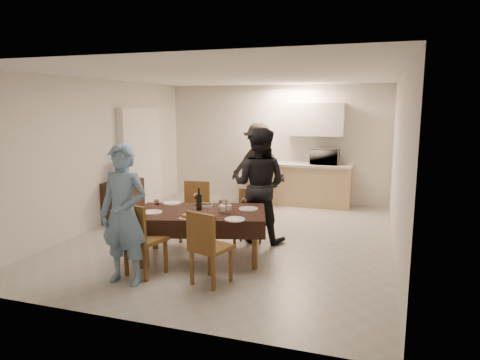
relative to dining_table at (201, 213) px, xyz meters
The scene contains 33 objects.
floor 1.30m from the dining_table, 85.14° to the left, with size 5.00×6.00×0.02m, color #A3A29E.
ceiling 2.24m from the dining_table, 85.14° to the left, with size 5.00×6.00×0.02m, color white.
wall_back 4.17m from the dining_table, 88.68° to the left, with size 5.00×0.02×2.60m, color silver.
wall_front 1.99m from the dining_table, 87.11° to the right, with size 5.00×0.02×2.60m, color silver.
wall_left 2.73m from the dining_table, 155.07° to the left, with size 0.02×6.00×2.60m, color silver.
wall_right 2.90m from the dining_table, 23.31° to the left, with size 0.02×6.00×2.60m, color silver.
stub_partition 3.31m from the dining_table, 135.08° to the left, with size 0.15×1.40×2.10m, color silver.
kitchen_base_cabinet 3.87m from the dining_table, 79.63° to the left, with size 2.20×0.60×0.86m, color tan.
kitchen_worktop 3.87m from the dining_table, 79.63° to the left, with size 2.24×0.64×0.05m, color #B8B9B4.
upper_cabinet 4.23m from the dining_table, 75.82° to the left, with size 1.20×0.34×0.70m, color silver.
dining_table is the anchor object (origin of this frame).
chair_near_left 0.96m from the dining_table, 118.18° to the right, with size 0.54×0.54×0.51m.
chair_near_right 0.96m from the dining_table, 61.73° to the right, with size 0.52×0.53×0.49m.
chair_far_left 0.81m from the dining_table, 124.22° to the left, with size 0.47×0.48×0.50m.
chair_far_right 0.82m from the dining_table, 56.06° to the left, with size 0.39×0.39×0.46m.
console 2.62m from the dining_table, 147.05° to the left, with size 0.42×0.83×0.77m, color black.
water_jug 2.62m from the dining_table, 147.05° to the left, with size 0.25×0.25×0.38m, color #4F7BD4.
wine_bottle 0.20m from the dining_table, 135.00° to the left, with size 0.08×0.08×0.32m, color black, non-canonical shape.
water_pitcher 0.38m from the dining_table, ahead, with size 0.12×0.12×0.19m, color white.
savoury_tart 0.40m from the dining_table, 75.26° to the right, with size 0.39×0.29×0.05m, color #B37F34.
salad_bowl 0.36m from the dining_table, 30.96° to the left, with size 0.17×0.17×0.07m, color silver.
mushroom_dish 0.29m from the dining_table, 100.12° to the left, with size 0.20×0.20×0.03m, color silver.
wine_glass_a 0.62m from the dining_table, 155.56° to the right, with size 0.08×0.08×0.18m, color white, non-canonical shape.
wine_glass_b 0.62m from the dining_table, 24.44° to the left, with size 0.08×0.08×0.18m, color white, non-canonical shape.
wine_glass_c 0.38m from the dining_table, 123.69° to the left, with size 0.09×0.09×0.19m, color white, non-canonical shape.
plate_near_left 0.67m from the dining_table, 153.43° to the right, with size 0.27×0.27×0.02m, color silver.
plate_near_right 0.67m from the dining_table, 26.57° to the right, with size 0.26×0.26×0.02m, color silver.
plate_far_left 0.67m from the dining_table, 153.43° to the left, with size 0.28×0.28×0.02m, color silver.
plate_far_right 0.67m from the dining_table, 26.57° to the left, with size 0.27×0.27×0.02m, color silver.
microwave 4.01m from the dining_table, 72.03° to the left, with size 0.58×0.39×0.32m, color silver.
person_near 1.20m from the dining_table, 117.65° to the right, with size 0.62×0.41×1.71m, color #6287A9.
person_far 1.21m from the dining_table, 62.35° to the left, with size 0.88×0.68×1.81m, color black.
person_kitchen 3.36m from the dining_table, 91.79° to the left, with size 1.15×0.66×1.78m, color black.
Camera 1 is at (2.21, -6.46, 2.13)m, focal length 32.00 mm.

